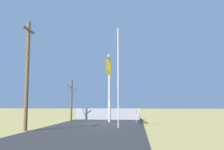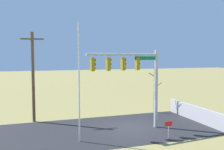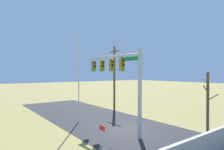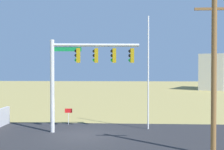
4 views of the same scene
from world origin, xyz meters
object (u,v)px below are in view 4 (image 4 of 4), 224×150
flagpole (148,73)px  distant_building (216,72)px  signal_mast (81,66)px  utility_pole (214,73)px  open_sign (68,113)px

flagpole → distant_building: bearing=-111.6°
signal_mast → flagpole: size_ratio=0.78×
utility_pole → signal_mast: bearing=-34.7°
open_sign → distant_building: size_ratio=0.11×
signal_mast → distant_building: bearing=-116.1°
flagpole → utility_pole: size_ratio=1.02×
signal_mast → utility_pole: size_ratio=0.80×
open_sign → distant_building: 46.02m
signal_mast → open_sign: 4.60m
utility_pole → distant_building: size_ratio=0.72×
utility_pole → distant_building: bearing=-106.0°
signal_mast → flagpole: 4.70m
flagpole → open_sign: bearing=-13.4°
flagpole → utility_pole: (-2.77, 6.24, 0.08)m
flagpole → distant_building: 44.68m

